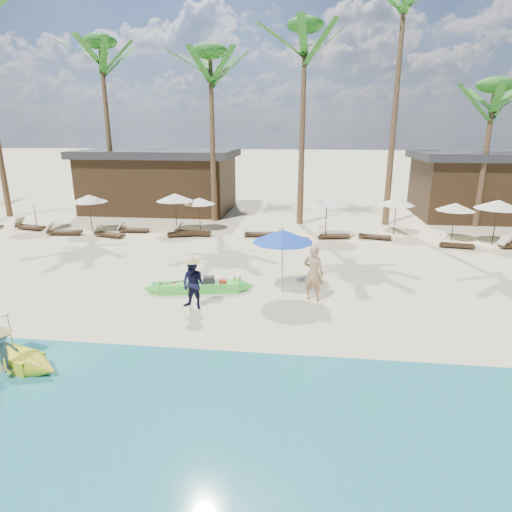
# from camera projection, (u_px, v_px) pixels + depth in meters

# --- Properties ---
(ground) EXTENTS (240.00, 240.00, 0.00)m
(ground) POSITION_uv_depth(u_px,v_px,m) (223.00, 312.00, 13.81)
(ground) COLOR beige
(ground) RESTS_ON ground
(wet_sand_strip) EXTENTS (240.00, 4.50, 0.01)m
(wet_sand_strip) POSITION_uv_depth(u_px,v_px,m) (178.00, 408.00, 9.04)
(wet_sand_strip) COLOR tan
(wet_sand_strip) RESTS_ON ground
(green_canoe) EXTENTS (4.51, 1.18, 0.58)m
(green_canoe) POSITION_uv_depth(u_px,v_px,m) (199.00, 287.00, 15.49)
(green_canoe) COLOR #4AEA47
(green_canoe) RESTS_ON ground
(tourist) EXTENTS (0.83, 0.69, 1.95)m
(tourist) POSITION_uv_depth(u_px,v_px,m) (313.00, 273.00, 14.55)
(tourist) COLOR tan
(tourist) RESTS_ON ground
(vendor_green) EXTENTS (0.95, 0.83, 1.65)m
(vendor_green) POSITION_uv_depth(u_px,v_px,m) (193.00, 284.00, 13.90)
(vendor_green) COLOR #141335
(vendor_green) RESTS_ON ground
(vendor_yellow) EXTENTS (0.62, 0.78, 1.05)m
(vendor_yellow) POSITION_uv_depth(u_px,v_px,m) (3.00, 351.00, 9.95)
(vendor_yellow) COLOR gray
(vendor_yellow) RESTS_ON ground
(blue_umbrella) EXTENTS (2.17, 2.17, 2.33)m
(blue_umbrella) POSITION_uv_depth(u_px,v_px,m) (283.00, 236.00, 14.87)
(blue_umbrella) COLOR #99999E
(blue_umbrella) RESTS_ON ground
(resort_parasol_2) EXTENTS (1.97, 1.97, 2.03)m
(resort_parasol_2) POSITION_uv_depth(u_px,v_px,m) (33.00, 199.00, 24.69)
(resort_parasol_2) COLOR #342215
(resort_parasol_2) RESTS_ON ground
(lounger_2_left) EXTENTS (2.03, 1.07, 0.66)m
(lounger_2_left) POSITION_uv_depth(u_px,v_px,m) (28.00, 226.00, 25.23)
(lounger_2_left) COLOR #342215
(lounger_2_left) RESTS_ON ground
(resort_parasol_3) EXTENTS (2.07, 2.07, 2.13)m
(resort_parasol_3) POSITION_uv_depth(u_px,v_px,m) (89.00, 198.00, 24.22)
(resort_parasol_3) COLOR #342215
(resort_parasol_3) RESTS_ON ground
(lounger_3_left) EXTENTS (1.98, 0.74, 0.66)m
(lounger_3_left) POSITION_uv_depth(u_px,v_px,m) (62.00, 231.00, 23.91)
(lounger_3_left) COLOR #342215
(lounger_3_left) RESTS_ON ground
(lounger_3_right) EXTENTS (1.89, 1.01, 0.61)m
(lounger_3_right) POSITION_uv_depth(u_px,v_px,m) (108.00, 233.00, 23.48)
(lounger_3_right) COLOR #342215
(lounger_3_right) RESTS_ON ground
(resort_parasol_4) EXTENTS (2.14, 2.14, 2.20)m
(resort_parasol_4) POSITION_uv_depth(u_px,v_px,m) (175.00, 197.00, 24.23)
(resort_parasol_4) COLOR #342215
(resort_parasol_4) RESTS_ON ground
(lounger_4_left) EXTENTS (1.78, 0.63, 0.59)m
(lounger_4_left) POSITION_uv_depth(u_px,v_px,m) (132.00, 229.00, 24.52)
(lounger_4_left) COLOR #342215
(lounger_4_left) RESTS_ON ground
(lounger_4_right) EXTENTS (2.00, 1.20, 0.65)m
(lounger_4_right) POSITION_uv_depth(u_px,v_px,m) (181.00, 233.00, 23.54)
(lounger_4_right) COLOR #342215
(lounger_4_right) RESTS_ON ground
(resort_parasol_5) EXTENTS (1.85, 1.85, 1.91)m
(resort_parasol_5) POSITION_uv_depth(u_px,v_px,m) (199.00, 201.00, 24.64)
(resort_parasol_5) COLOR #342215
(resort_parasol_5) RESTS_ON ground
(lounger_5_left) EXTENTS (2.05, 0.82, 0.68)m
(lounger_5_left) POSITION_uv_depth(u_px,v_px,m) (191.00, 231.00, 23.80)
(lounger_5_left) COLOR #342215
(lounger_5_left) RESTS_ON ground
(resort_parasol_6) EXTENTS (2.21, 2.21, 2.28)m
(resort_parasol_6) POSITION_uv_depth(u_px,v_px,m) (327.00, 200.00, 22.69)
(resort_parasol_6) COLOR #342215
(resort_parasol_6) RESTS_ON ground
(lounger_6_left) EXTENTS (1.86, 0.78, 0.61)m
(lounger_6_left) POSITION_uv_depth(u_px,v_px,m) (258.00, 233.00, 23.54)
(lounger_6_left) COLOR #342215
(lounger_6_left) RESTS_ON ground
(lounger_6_right) EXTENTS (1.82, 0.95, 0.59)m
(lounger_6_right) POSITION_uv_depth(u_px,v_px,m) (290.00, 237.00, 22.69)
(lounger_6_right) COLOR #342215
(lounger_6_right) RESTS_ON ground
(resort_parasol_7) EXTENTS (2.01, 2.01, 2.07)m
(resort_parasol_7) POSITION_uv_depth(u_px,v_px,m) (397.00, 201.00, 23.58)
(resort_parasol_7) COLOR #342215
(resort_parasol_7) RESTS_ON ground
(lounger_7_left) EXTENTS (1.88, 0.85, 0.62)m
(lounger_7_left) POSITION_uv_depth(u_px,v_px,m) (331.00, 235.00, 23.09)
(lounger_7_left) COLOR #342215
(lounger_7_left) RESTS_ON ground
(lounger_7_right) EXTENTS (1.84, 0.94, 0.60)m
(lounger_7_right) POSITION_uv_depth(u_px,v_px,m) (372.00, 235.00, 23.03)
(lounger_7_right) COLOR #342215
(lounger_7_right) RESTS_ON ground
(resort_parasol_8) EXTENTS (1.96, 1.96, 2.02)m
(resort_parasol_8) POSITION_uv_depth(u_px,v_px,m) (455.00, 207.00, 22.16)
(resort_parasol_8) COLOR #342215
(resort_parasol_8) RESTS_ON ground
(lounger_8_left) EXTENTS (1.76, 0.80, 0.58)m
(lounger_8_left) POSITION_uv_depth(u_px,v_px,m) (454.00, 244.00, 21.31)
(lounger_8_left) COLOR #342215
(lounger_8_left) RESTS_ON ground
(resort_parasol_9) EXTENTS (2.24, 2.24, 2.31)m
(resort_parasol_9) POSITION_uv_depth(u_px,v_px,m) (498.00, 204.00, 21.32)
(resort_parasol_9) COLOR #342215
(resort_parasol_9) RESTS_ON ground
(palm_2) EXTENTS (2.08, 2.08, 11.33)m
(palm_2) POSITION_uv_depth(u_px,v_px,m) (102.00, 71.00, 26.76)
(palm_2) COLOR brown
(palm_2) RESTS_ON ground
(palm_3) EXTENTS (2.08, 2.08, 10.52)m
(palm_3) POSITION_uv_depth(u_px,v_px,m) (211.00, 79.00, 25.35)
(palm_3) COLOR brown
(palm_3) RESTS_ON ground
(palm_4) EXTENTS (2.08, 2.08, 11.70)m
(palm_4) POSITION_uv_depth(u_px,v_px,m) (304.00, 60.00, 24.23)
(palm_4) COLOR brown
(palm_4) RESTS_ON ground
(palm_5) EXTENTS (2.08, 2.08, 13.60)m
(palm_5) POSITION_uv_depth(u_px,v_px,m) (402.00, 33.00, 23.59)
(palm_5) COLOR brown
(palm_5) RESTS_ON ground
(palm_6) EXTENTS (2.08, 2.08, 8.51)m
(palm_6) POSITION_uv_depth(u_px,v_px,m) (493.00, 104.00, 24.16)
(palm_6) COLOR brown
(palm_6) RESTS_ON ground
(pavilion_west) EXTENTS (10.80, 6.60, 4.30)m
(pavilion_west) POSITION_uv_depth(u_px,v_px,m) (160.00, 180.00, 30.76)
(pavilion_west) COLOR #342215
(pavilion_west) RESTS_ON ground
(pavilion_east) EXTENTS (8.80, 6.60, 4.30)m
(pavilion_east) POSITION_uv_depth(u_px,v_px,m) (482.00, 184.00, 28.25)
(pavilion_east) COLOR #342215
(pavilion_east) RESTS_ON ground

